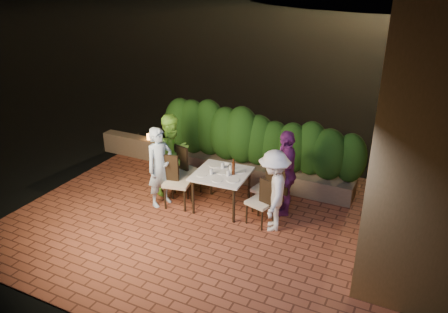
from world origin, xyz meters
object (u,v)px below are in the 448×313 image
Objects in this scene: diner_green at (173,154)px; chair_left_back at (187,171)px; chair_right_front at (261,201)px; diner_purple at (286,173)px; dining_table at (222,190)px; parapet_lamp at (149,137)px; beer_bottle at (233,167)px; diner_blue at (160,167)px; bowl at (225,165)px; diner_white at (274,191)px; chair_left_front at (178,181)px; chair_right_back at (267,188)px.

chair_left_back is at bearing -63.65° from diner_green.
diner_purple is at bearing -97.55° from chair_right_front.
chair_left_back reaches higher than dining_table.
dining_table is at bearing -27.07° from parapet_lamp.
chair_left_back is 1.84m from chair_right_front.
diner_blue reaches higher than beer_bottle.
bowl is 0.10× the size of diner_blue.
bowl is at bearing -67.45° from diner_green.
beer_bottle is at bearing -41.76° from bowl.
chair_right_front is 0.39m from diner_white.
bowl is 0.16× the size of chair_left_back.
parapet_lamp is (-2.86, 1.30, -0.34)m from beer_bottle.
parapet_lamp is (-3.77, 0.96, -0.26)m from diner_purple.
beer_bottle reaches higher than parapet_lamp.
dining_table is 0.94× the size of chair_left_front.
chair_right_back reaches higher than bowl.
chair_right_front is 2.05m from diner_blue.
chair_left_front is 0.63× the size of diner_green.
chair_right_front is 6.60× the size of parapet_lamp.
dining_table is 6.32× the size of bowl.
diner_purple reaches higher than chair_left_front.
diner_green is (-2.01, -0.10, 0.35)m from chair_right_back.
dining_table is 1.22m from diner_white.
chair_right_back is (-0.06, 0.46, 0.03)m from chair_right_front.
bowl is 1.34m from diner_white.
beer_bottle is 0.31× the size of chair_left_back.
chair_right_back is (0.82, 0.26, 0.12)m from dining_table.
chair_right_front reaches higher than parapet_lamp.
diner_purple is (1.13, 0.39, 0.45)m from dining_table.
diner_green is at bearing 118.46° from chair_left_front.
diner_blue is 1.07× the size of diner_white.
diner_blue is 0.96× the size of diner_purple.
chair_left_back is 2.11m from diner_white.
diner_green reaches higher than chair_left_back.
dining_table is at bearing -92.06° from diner_purple.
diner_white is at bearing 131.49° from chair_right_back.
chair_right_front is (1.69, 0.09, -0.07)m from chair_left_front.
diner_green is 1.88m from parapet_lamp.
parapet_lamp is (-1.83, 1.64, 0.04)m from chair_left_front.
diner_purple reaches higher than bowl.
diner_white reaches higher than beer_bottle.
diner_green is at bearing -117.94° from diner_white.
parapet_lamp is at bearing 155.49° from beer_bottle.
diner_purple is at bearing 7.78° from chair_left_front.
chair_left_back is (-0.90, 0.22, 0.13)m from dining_table.
chair_right_back is at bearing -53.46° from diner_blue.
diner_white reaches higher than chair_right_front.
diner_green is at bearing 12.59° from chair_right_back.
bowl is 0.87m from chair_left_back.
beer_bottle is at bearing 6.52° from chair_left_front.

